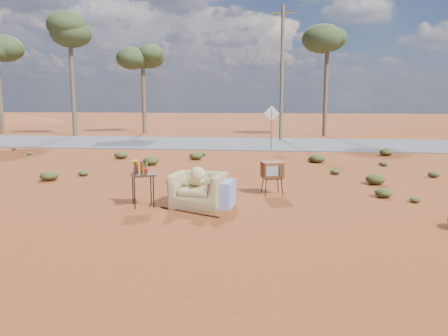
# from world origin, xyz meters

# --- Properties ---
(ground) EXTENTS (140.00, 140.00, 0.00)m
(ground) POSITION_xyz_m (0.00, 0.00, 0.00)
(ground) COLOR brown
(ground) RESTS_ON ground
(highway) EXTENTS (140.00, 7.00, 0.04)m
(highway) POSITION_xyz_m (0.00, 15.00, 0.02)
(highway) COLOR #565659
(highway) RESTS_ON ground
(armchair) EXTENTS (1.49, 0.91, 1.04)m
(armchair) POSITION_xyz_m (0.06, 0.32, 0.49)
(armchair) COLOR #968051
(armchair) RESTS_ON ground
(tv_unit) EXTENTS (0.64, 0.57, 0.86)m
(tv_unit) POSITION_xyz_m (1.66, 1.85, 0.64)
(tv_unit) COLOR black
(tv_unit) RESTS_ON ground
(side_table) EXTENTS (0.71, 0.71, 1.08)m
(side_table) POSITION_xyz_m (-1.37, 0.19, 0.80)
(side_table) COLOR #352213
(side_table) RESTS_ON ground
(rusty_bar) EXTENTS (1.47, 0.74, 0.04)m
(rusty_bar) POSITION_xyz_m (-0.14, -0.32, 0.02)
(rusty_bar) COLOR #4A2613
(rusty_bar) RESTS_ON ground
(road_sign) EXTENTS (0.78, 0.06, 2.19)m
(road_sign) POSITION_xyz_m (1.50, 12.00, 1.50)
(road_sign) COLOR brown
(road_sign) RESTS_ON ground
(eucalyptus_left) EXTENTS (3.20, 3.20, 8.10)m
(eucalyptus_left) POSITION_xyz_m (-12.00, 19.00, 6.92)
(eucalyptus_left) COLOR brown
(eucalyptus_left) RESTS_ON ground
(eucalyptus_near_left) EXTENTS (3.20, 3.20, 6.60)m
(eucalyptus_near_left) POSITION_xyz_m (-8.00, 22.00, 5.45)
(eucalyptus_near_left) COLOR brown
(eucalyptus_near_left) RESTS_ON ground
(eucalyptus_center) EXTENTS (3.20, 3.20, 7.60)m
(eucalyptus_center) POSITION_xyz_m (5.00, 21.00, 6.43)
(eucalyptus_center) COLOR brown
(eucalyptus_center) RESTS_ON ground
(utility_pole_center) EXTENTS (1.40, 0.20, 8.00)m
(utility_pole_center) POSITION_xyz_m (2.00, 17.50, 4.15)
(utility_pole_center) COLOR brown
(utility_pole_center) RESTS_ON ground
(scrub_patch) EXTENTS (17.49, 8.07, 0.33)m
(scrub_patch) POSITION_xyz_m (-0.82, 4.41, 0.14)
(scrub_patch) COLOR #434920
(scrub_patch) RESTS_ON ground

